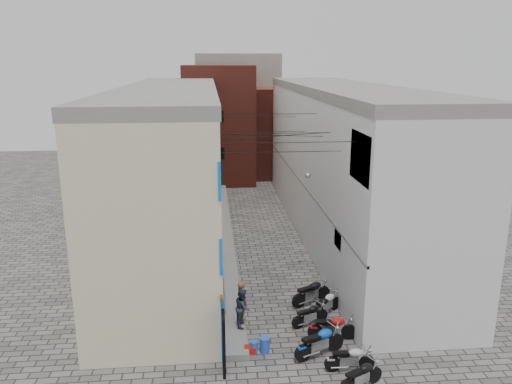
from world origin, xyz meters
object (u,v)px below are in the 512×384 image
object	(u,v)px
motorcycle_c	(320,341)
motorcycle_f	(327,303)
motorcycle_e	(310,314)
motorcycle_b	(350,358)
water_jug_far	(265,345)
red_crate	(250,350)
motorcycle_a	(361,375)
water_jug_near	(254,347)
motorcycle_g	(311,291)
person_a	(242,301)
motorcycle_d	(332,326)
person_b	(243,307)

from	to	relation	value
motorcycle_c	motorcycle_f	bearing A→B (deg)	138.57
motorcycle_e	motorcycle_f	distance (m)	1.17
motorcycle_e	motorcycle_b	bearing A→B (deg)	-9.89
water_jug_far	red_crate	bearing A→B (deg)	180.00
motorcycle_a	water_jug_near	bearing A→B (deg)	-152.20
motorcycle_a	motorcycle_f	size ratio (longest dim) A/B	0.98
motorcycle_g	person_a	bearing A→B (deg)	-91.55
motorcycle_b	motorcycle_c	xyz separation A→B (m)	(-0.84, 1.00, 0.09)
water_jug_far	motorcycle_c	bearing A→B (deg)	-11.91
motorcycle_b	motorcycle_d	world-z (taller)	motorcycle_d
motorcycle_a	person_b	size ratio (longest dim) A/B	1.14
person_a	water_jug_near	world-z (taller)	person_a
motorcycle_a	motorcycle_d	xyz separation A→B (m)	(-0.22, 3.02, 0.04)
person_a	water_jug_far	distance (m)	2.29
motorcycle_b	motorcycle_c	bearing A→B (deg)	-137.68
motorcycle_g	red_crate	world-z (taller)	motorcycle_g
motorcycle_f	water_jug_near	world-z (taller)	motorcycle_f
motorcycle_e	person_a	distance (m)	2.80
motorcycle_c	person_a	xyz separation A→B (m)	(-2.64, 2.45, 0.46)
motorcycle_d	red_crate	size ratio (longest dim) A/B	4.55
motorcycle_g	person_b	size ratio (longest dim) A/B	1.31
motorcycle_a	motorcycle_g	bearing A→B (deg)	157.96
motorcycle_c	motorcycle_f	xyz separation A→B (m)	(0.96, 2.96, -0.08)
red_crate	motorcycle_b	bearing A→B (deg)	-22.92
person_a	water_jug_near	xyz separation A→B (m)	(0.30, -2.04, -0.83)
motorcycle_a	motorcycle_d	size ratio (longest dim) A/B	0.93
person_a	water_jug_far	world-z (taller)	person_a
motorcycle_g	water_jug_near	distance (m)	4.58
motorcycle_a	person_b	distance (m)	5.35
person_b	water_jug_near	distance (m)	1.77
person_a	person_b	size ratio (longest dim) A/B	1.05
motorcycle_b	water_jug_near	world-z (taller)	motorcycle_b
motorcycle_b	motorcycle_e	bearing A→B (deg)	-164.42
water_jug_near	motorcycle_d	bearing A→B (deg)	11.73
motorcycle_a	person_a	bearing A→B (deg)	-167.19
motorcycle_a	red_crate	distance (m)	4.20
motorcycle_b	person_b	xyz separation A→B (m)	(-3.49, 2.96, 0.51)
motorcycle_a	motorcycle_d	bearing A→B (deg)	157.95
person_b	motorcycle_f	bearing A→B (deg)	-66.92
water_jug_near	motorcycle_c	bearing A→B (deg)	-9.95
water_jug_near	red_crate	distance (m)	0.18
motorcycle_b	motorcycle_a	bearing A→B (deg)	7.99
motorcycle_c	water_jug_far	distance (m)	2.02
water_jug_far	red_crate	xyz separation A→B (m)	(-0.55, 0.00, -0.16)
motorcycle_c	motorcycle_f	size ratio (longest dim) A/B	1.16
motorcycle_a	person_a	size ratio (longest dim) A/B	1.09
motorcycle_e	motorcycle_g	bearing A→B (deg)	143.59
motorcycle_a	motorcycle_c	world-z (taller)	motorcycle_c
motorcycle_a	motorcycle_c	distance (m)	2.19
motorcycle_f	red_crate	world-z (taller)	motorcycle_f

